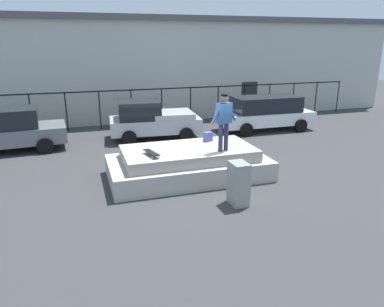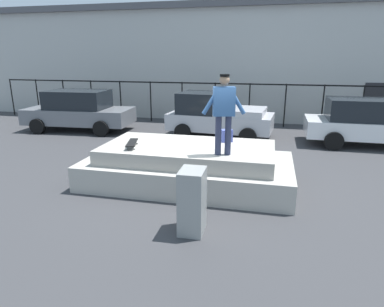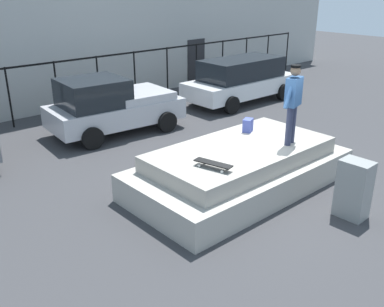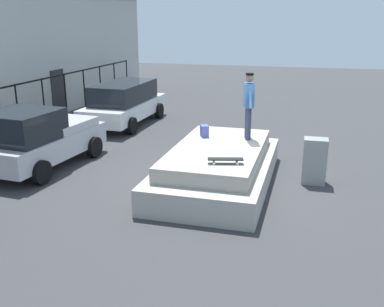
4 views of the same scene
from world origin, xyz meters
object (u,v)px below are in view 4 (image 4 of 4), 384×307
skateboard (225,159)px  car_white_hatchback_far (124,102)px  car_silver_pickup_mid (38,138)px  skateboarder (249,101)px  backpack (204,131)px  utility_box (315,161)px

skateboard → car_white_hatchback_far: car_white_hatchback_far is taller
car_silver_pickup_mid → car_white_hatchback_far: size_ratio=0.88×
skateboarder → car_white_hatchback_far: size_ratio=0.37×
skateboarder → car_silver_pickup_mid: 6.04m
skateboarder → backpack: size_ratio=5.55×
car_silver_pickup_mid → skateboarder: bearing=-79.7°
backpack → car_silver_pickup_mid: car_silver_pickup_mid is taller
backpack → utility_box: size_ratio=0.27×
skateboarder → skateboard: 2.46m
skateboarder → car_silver_pickup_mid: skateboarder is taller
backpack → car_white_hatchback_far: (4.73, 4.50, -0.25)m
skateboard → backpack: 2.42m
skateboarder → utility_box: 2.32m
skateboard → backpack: backpack is taller
skateboarder → car_silver_pickup_mid: size_ratio=0.42×
skateboarder → car_white_hatchback_far: skateboarder is taller
skateboard → car_silver_pickup_mid: size_ratio=0.20×
car_silver_pickup_mid → utility_box: 7.68m
utility_box → car_white_hatchback_far: bearing=55.2°
skateboard → backpack: size_ratio=2.59×
car_white_hatchback_far → skateboarder: bearing=-129.3°
car_silver_pickup_mid → backpack: bearing=-78.0°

